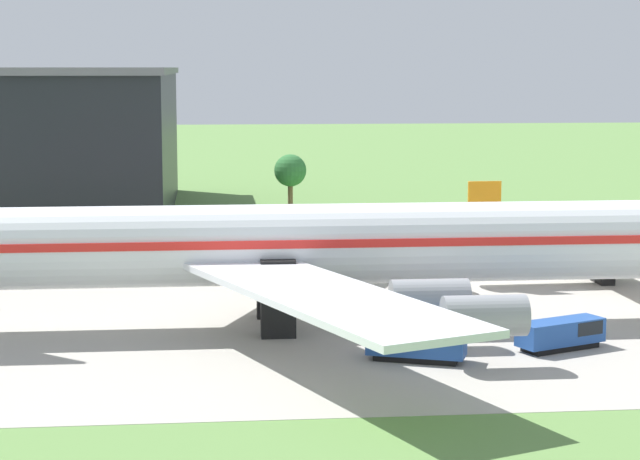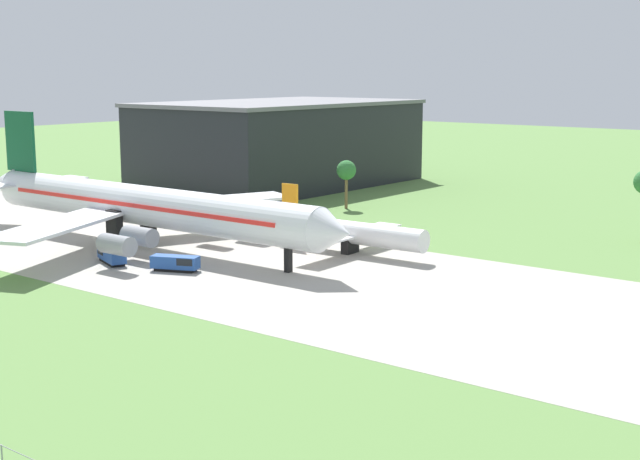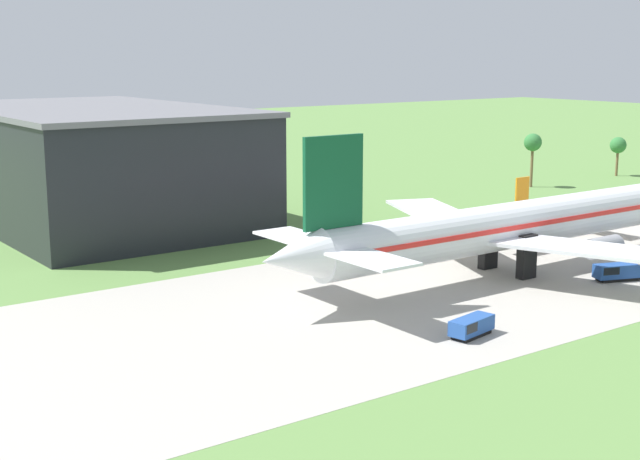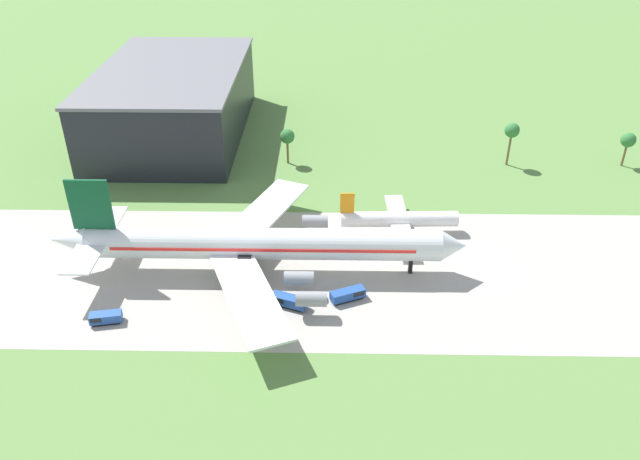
{
  "view_description": "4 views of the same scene",
  "coord_description": "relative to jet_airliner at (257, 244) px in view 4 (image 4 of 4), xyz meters",
  "views": [
    {
      "loc": [
        -49.73,
        -81.01,
        18.46
      ],
      "look_at": [
        -41.76,
        0.05,
        7.01
      ],
      "focal_mm": 65.0,
      "sensor_mm": 36.0,
      "label": 1
    },
    {
      "loc": [
        56.17,
        -83.93,
        25.26
      ],
      "look_at": [
        -9.81,
        0.05,
        6.01
      ],
      "focal_mm": 50.0,
      "sensor_mm": 36.0,
      "label": 2
    },
    {
      "loc": [
        -127.23,
        -73.27,
        27.02
      ],
      "look_at": [
        -73.71,
        0.05,
        8.88
      ],
      "focal_mm": 50.0,
      "sensor_mm": 36.0,
      "label": 3
    },
    {
      "loc": [
        -29.86,
        -94.69,
        66.97
      ],
      "look_at": [
        -31.7,
        5.0,
        6.0
      ],
      "focal_mm": 35.0,
      "sensor_mm": 36.0,
      "label": 4
    }
  ],
  "objects": [
    {
      "name": "taxiway_strip",
      "position": [
        43.05,
        -0.05,
        -5.94
      ],
      "size": [
        320.0,
        44.0,
        0.02
      ],
      "color": "#A8A399",
      "rests_on": "ground_plane"
    },
    {
      "name": "ground_plane",
      "position": [
        43.05,
        -0.05,
        -5.95
      ],
      "size": [
        600.0,
        600.0,
        0.0
      ],
      "primitive_type": "plane",
      "color": "#5B8442"
    },
    {
      "name": "baggage_tug",
      "position": [
        6.17,
        -10.36,
        -4.84
      ],
      "size": [
        6.51,
        4.06,
        2.03
      ],
      "color": "black",
      "rests_on": "ground_plane"
    },
    {
      "name": "regional_aircraft",
      "position": [
        27.13,
        14.4,
        -2.99
      ],
      "size": [
        23.92,
        21.38,
        8.99
      ],
      "color": "white",
      "rests_on": "ground_plane"
    },
    {
      "name": "palm_tree_row",
      "position": [
        63.4,
        46.84,
        1.44
      ],
      "size": [
        109.81,
        3.6,
        10.94
      ],
      "color": "brown",
      "rests_on": "ground_plane"
    },
    {
      "name": "fuel_truck",
      "position": [
        16.62,
        -8.31,
        -4.86
      ],
      "size": [
        6.41,
        4.26,
        1.98
      ],
      "color": "black",
      "rests_on": "ground_plane"
    },
    {
      "name": "catering_van",
      "position": [
        -23.86,
        -15.33,
        -4.92
      ],
      "size": [
        5.44,
        2.92,
        1.88
      ],
      "color": "black",
      "rests_on": "ground_plane"
    },
    {
      "name": "terminal_building",
      "position": [
        -29.08,
        65.23,
        3.3
      ],
      "size": [
        36.72,
        61.2,
        18.47
      ],
      "color": "black",
      "rests_on": "ground_plane"
    },
    {
      "name": "jet_airliner",
      "position": [
        0.0,
        0.0,
        0.0
      ],
      "size": [
        75.68,
        54.96,
        18.65
      ],
      "color": "white",
      "rests_on": "ground_plane"
    }
  ]
}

